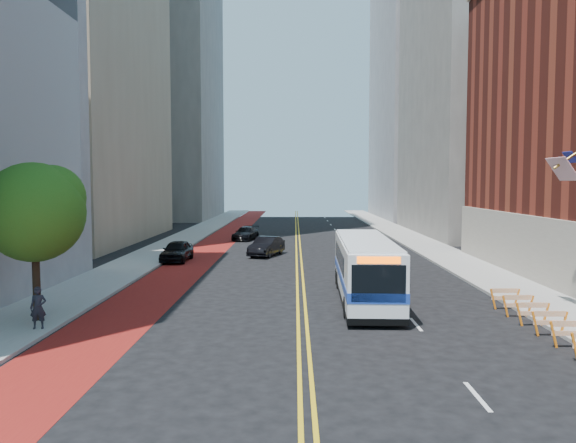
# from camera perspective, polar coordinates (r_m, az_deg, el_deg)

# --- Properties ---
(ground) EXTENTS (160.00, 160.00, 0.00)m
(ground) POSITION_cam_1_polar(r_m,az_deg,el_deg) (18.43, 1.75, -15.01)
(ground) COLOR black
(ground) RESTS_ON ground
(sidewalk_left) EXTENTS (4.00, 140.00, 0.15)m
(sidewalk_left) POSITION_cam_1_polar(r_m,az_deg,el_deg) (49.19, -13.06, -3.02)
(sidewalk_left) COLOR gray
(sidewalk_left) RESTS_ON ground
(sidewalk_right) EXTENTS (4.00, 140.00, 0.15)m
(sidewalk_right) POSITION_cam_1_polar(r_m,az_deg,el_deg) (49.35, 15.17, -3.04)
(sidewalk_right) COLOR gray
(sidewalk_right) RESTS_ON ground
(bus_lane_paint) EXTENTS (3.60, 140.00, 0.01)m
(bus_lane_paint) POSITION_cam_1_polar(r_m,az_deg,el_deg) (48.42, -8.56, -3.16)
(bus_lane_paint) COLOR maroon
(bus_lane_paint) RESTS_ON ground
(center_line_inner) EXTENTS (0.14, 140.00, 0.01)m
(center_line_inner) POSITION_cam_1_polar(r_m,az_deg,el_deg) (47.80, 0.87, -3.21)
(center_line_inner) COLOR gold
(center_line_inner) RESTS_ON ground
(center_line_outer) EXTENTS (0.14, 140.00, 0.01)m
(center_line_outer) POSITION_cam_1_polar(r_m,az_deg,el_deg) (47.80, 1.30, -3.21)
(center_line_outer) COLOR gold
(center_line_outer) RESTS_ON ground
(lane_dashes) EXTENTS (0.14, 98.20, 0.01)m
(lane_dashes) POSITION_cam_1_polar(r_m,az_deg,el_deg) (55.98, 5.95, -2.17)
(lane_dashes) COLOR silver
(lane_dashes) RESTS_ON ground
(midrise_right_near) EXTENTS (18.00, 26.00, 40.00)m
(midrise_right_near) POSITION_cam_1_polar(r_m,az_deg,el_deg) (70.85, 20.65, 15.14)
(midrise_right_near) COLOR slate
(midrise_right_near) RESTS_ON ground
(midrise_right_far) EXTENTS (20.00, 28.00, 55.00)m
(midrise_right_far) POSITION_cam_1_polar(r_m,az_deg,el_deg) (100.79, 15.26, 16.18)
(midrise_right_far) COLOR gray
(midrise_right_far) RESTS_ON ground
(midrise_left_far) EXTENTS (20.00, 26.00, 65.00)m
(midrise_left_far) POSITION_cam_1_polar(r_m,az_deg,el_deg) (101.82, -13.53, 18.98)
(midrise_left_far) COLOR slate
(midrise_left_far) RESTS_ON ground
(construction_barriers) EXTENTS (1.42, 10.91, 1.00)m
(construction_barriers) POSITION_cam_1_polar(r_m,az_deg,el_deg) (23.70, 25.82, -9.40)
(construction_barriers) COLOR orange
(construction_barriers) RESTS_ON ground
(street_tree) EXTENTS (4.20, 4.20, 6.70)m
(street_tree) POSITION_cam_1_polar(r_m,az_deg,el_deg) (25.90, -24.24, 1.23)
(street_tree) COLOR black
(street_tree) RESTS_ON sidewalk_left
(transit_bus) EXTENTS (2.87, 11.62, 3.17)m
(transit_bus) POSITION_cam_1_polar(r_m,az_deg,el_deg) (28.86, 7.80, -4.70)
(transit_bus) COLOR white
(transit_bus) RESTS_ON ground
(car_a) EXTENTS (2.03, 4.73, 1.59)m
(car_a) POSITION_cam_1_polar(r_m,az_deg,el_deg) (43.54, -11.22, -2.94)
(car_a) COLOR black
(car_a) RESTS_ON ground
(car_b) EXTENTS (2.99, 5.01, 1.56)m
(car_b) POSITION_cam_1_polar(r_m,az_deg,el_deg) (45.95, -2.20, -2.53)
(car_b) COLOR black
(car_b) RESTS_ON ground
(car_c) EXTENTS (2.85, 5.02, 1.37)m
(car_c) POSITION_cam_1_polar(r_m,az_deg,el_deg) (58.64, -4.32, -1.21)
(car_c) COLOR black
(car_c) RESTS_ON ground
(pedestrian) EXTENTS (0.69, 0.53, 1.69)m
(pedestrian) POSITION_cam_1_polar(r_m,az_deg,el_deg) (24.78, -24.04, -8.00)
(pedestrian) COLOR black
(pedestrian) RESTS_ON sidewalk_left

